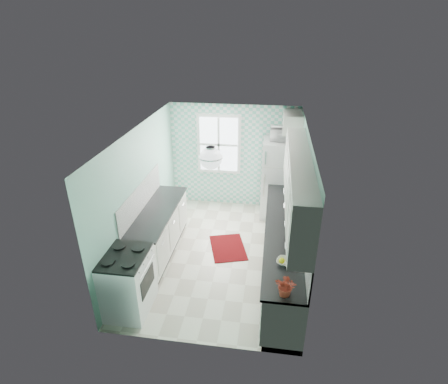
# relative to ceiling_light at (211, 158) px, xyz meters

# --- Properties ---
(floor) EXTENTS (3.00, 4.40, 0.02)m
(floor) POSITION_rel_ceiling_light_xyz_m (0.00, 0.80, -2.33)
(floor) COLOR silver
(floor) RESTS_ON ground
(ceiling) EXTENTS (3.00, 4.40, 0.02)m
(ceiling) POSITION_rel_ceiling_light_xyz_m (0.00, 0.80, 0.19)
(ceiling) COLOR white
(ceiling) RESTS_ON wall_back
(wall_back) EXTENTS (3.00, 0.02, 2.50)m
(wall_back) POSITION_rel_ceiling_light_xyz_m (0.00, 3.01, -1.07)
(wall_back) COLOR #7BB9A5
(wall_back) RESTS_ON floor
(wall_front) EXTENTS (3.00, 0.02, 2.50)m
(wall_front) POSITION_rel_ceiling_light_xyz_m (0.00, -1.41, -1.07)
(wall_front) COLOR #7BB9A5
(wall_front) RESTS_ON floor
(wall_left) EXTENTS (0.02, 4.40, 2.50)m
(wall_left) POSITION_rel_ceiling_light_xyz_m (-1.51, 0.80, -1.07)
(wall_left) COLOR #7BB9A5
(wall_left) RESTS_ON floor
(wall_right) EXTENTS (0.02, 4.40, 2.50)m
(wall_right) POSITION_rel_ceiling_light_xyz_m (1.51, 0.80, -1.07)
(wall_right) COLOR #7BB9A5
(wall_right) RESTS_ON floor
(accent_wall) EXTENTS (3.00, 0.01, 2.50)m
(accent_wall) POSITION_rel_ceiling_light_xyz_m (0.00, 2.99, -1.07)
(accent_wall) COLOR #69C6B0
(accent_wall) RESTS_ON wall_back
(window) EXTENTS (1.04, 0.05, 1.44)m
(window) POSITION_rel_ceiling_light_xyz_m (-0.35, 2.96, -0.77)
(window) COLOR white
(window) RESTS_ON wall_back
(backsplash_right) EXTENTS (0.02, 3.60, 0.51)m
(backsplash_right) POSITION_rel_ceiling_light_xyz_m (1.49, 0.40, -1.13)
(backsplash_right) COLOR white
(backsplash_right) RESTS_ON wall_right
(backsplash_left) EXTENTS (0.02, 2.15, 0.51)m
(backsplash_left) POSITION_rel_ceiling_light_xyz_m (-1.49, 0.73, -1.13)
(backsplash_left) COLOR white
(backsplash_left) RESTS_ON wall_left
(upper_cabinets_right) EXTENTS (0.33, 3.20, 0.90)m
(upper_cabinets_right) POSITION_rel_ceiling_light_xyz_m (1.33, 0.20, -0.42)
(upper_cabinets_right) COLOR silver
(upper_cabinets_right) RESTS_ON wall_right
(upper_cabinet_fridge) EXTENTS (0.40, 0.74, 0.40)m
(upper_cabinet_fridge) POSITION_rel_ceiling_light_xyz_m (1.30, 2.63, -0.07)
(upper_cabinet_fridge) COLOR silver
(upper_cabinet_fridge) RESTS_ON wall_right
(ceiling_light) EXTENTS (0.34, 0.34, 0.35)m
(ceiling_light) POSITION_rel_ceiling_light_xyz_m (0.00, 0.00, 0.00)
(ceiling_light) COLOR silver
(ceiling_light) RESTS_ON ceiling
(base_cabinets_right) EXTENTS (0.60, 3.60, 0.90)m
(base_cabinets_right) POSITION_rel_ceiling_light_xyz_m (1.20, 0.40, -1.87)
(base_cabinets_right) COLOR white
(base_cabinets_right) RESTS_ON floor
(countertop_right) EXTENTS (0.63, 3.60, 0.04)m
(countertop_right) POSITION_rel_ceiling_light_xyz_m (1.19, 0.40, -1.40)
(countertop_right) COLOR black
(countertop_right) RESTS_ON base_cabinets_right
(base_cabinets_left) EXTENTS (0.60, 2.15, 0.90)m
(base_cabinets_left) POSITION_rel_ceiling_light_xyz_m (-1.20, 0.73, -1.87)
(base_cabinets_left) COLOR white
(base_cabinets_left) RESTS_ON floor
(countertop_left) EXTENTS (0.63, 2.15, 0.04)m
(countertop_left) POSITION_rel_ceiling_light_xyz_m (-1.19, 0.73, -1.40)
(countertop_left) COLOR black
(countertop_left) RESTS_ON base_cabinets_left
(fridge) EXTENTS (0.80, 0.79, 1.83)m
(fridge) POSITION_rel_ceiling_light_xyz_m (1.11, 2.58, -1.41)
(fridge) COLOR white
(fridge) RESTS_ON floor
(stove) EXTENTS (0.66, 0.83, 1.00)m
(stove) POSITION_rel_ceiling_light_xyz_m (-1.20, -0.84, -1.80)
(stove) COLOR white
(stove) RESTS_ON floor
(sink) EXTENTS (0.44, 0.37, 0.53)m
(sink) POSITION_rel_ceiling_light_xyz_m (1.20, 1.51, -1.39)
(sink) COLOR silver
(sink) RESTS_ON countertop_right
(rug) EXTENTS (0.91, 1.10, 0.02)m
(rug) POSITION_rel_ceiling_light_xyz_m (0.14, 1.01, -2.32)
(rug) COLOR #681203
(rug) RESTS_ON floor
(dish_towel) EXTENTS (0.02, 0.22, 0.33)m
(dish_towel) POSITION_rel_ceiling_light_xyz_m (0.89, 1.50, -1.84)
(dish_towel) COLOR #63A8A0
(dish_towel) RESTS_ON base_cabinets_right
(fruit_bowl) EXTENTS (0.30, 0.30, 0.06)m
(fruit_bowl) POSITION_rel_ceiling_light_xyz_m (1.20, -0.58, -1.35)
(fruit_bowl) COLOR silver
(fruit_bowl) RESTS_ON countertop_right
(potted_plant) EXTENTS (0.34, 0.32, 0.31)m
(potted_plant) POSITION_rel_ceiling_light_xyz_m (1.20, -1.26, -1.23)
(potted_plant) COLOR maroon
(potted_plant) RESTS_ON countertop_right
(soap_bottle) EXTENTS (0.10, 0.10, 0.21)m
(soap_bottle) POSITION_rel_ceiling_light_xyz_m (1.25, 1.77, -1.28)
(soap_bottle) COLOR #9BAFC4
(soap_bottle) RESTS_ON countertop_right
(microwave) EXTENTS (0.53, 0.37, 0.28)m
(microwave) POSITION_rel_ceiling_light_xyz_m (1.11, 2.58, -0.35)
(microwave) COLOR white
(microwave) RESTS_ON fridge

